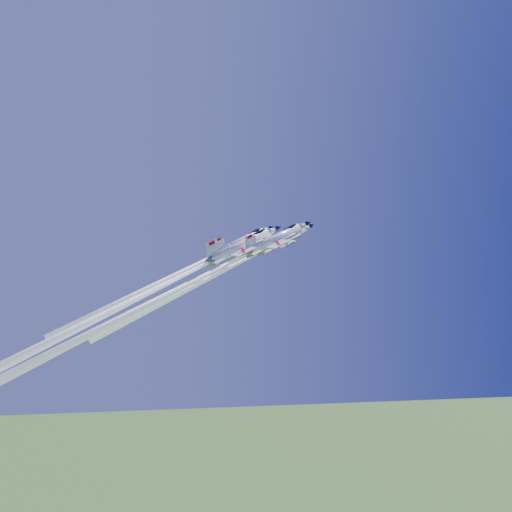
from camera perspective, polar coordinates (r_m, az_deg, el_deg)
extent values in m
cylinder|color=white|center=(123.22, 2.70, 1.59)|extent=(6.71, 5.03, 11.09)
cone|color=white|center=(126.50, 5.11, 2.82)|extent=(2.92, 2.58, 2.94)
cone|color=black|center=(127.30, 5.65, 3.10)|extent=(1.47, 1.30, 1.48)
cone|color=slate|center=(120.46, 0.36, 0.39)|extent=(2.50, 2.31, 2.03)
ellipsoid|color=black|center=(125.15, 4.18, 2.68)|extent=(3.05, 1.73, 2.22)
cube|color=black|center=(124.40, 3.63, 2.52)|extent=(1.07, 0.42, 0.76)
cube|color=white|center=(122.75, 2.31, 1.27)|extent=(5.76, 9.51, 3.24)
cube|color=white|center=(125.30, 3.23, 1.94)|extent=(3.03, 1.73, 1.67)
cube|color=white|center=(123.30, 3.82, 1.90)|extent=(3.03, 1.73, 1.67)
cube|color=white|center=(120.87, 0.72, 0.53)|extent=(3.02, 5.21, 1.72)
cube|color=white|center=(120.60, 0.58, 1.26)|extent=(3.18, 1.28, 3.56)
cube|color=red|center=(120.43, 0.49, 1.87)|extent=(1.25, 0.50, 1.01)
cube|color=black|center=(123.44, 2.83, 1.22)|extent=(8.47, 2.20, 4.54)
sphere|color=white|center=(120.36, 0.27, 0.34)|extent=(1.00, 0.90, 0.96)
cone|color=white|center=(113.60, -7.58, -3.68)|extent=(17.75, 12.14, 34.99)
cylinder|color=white|center=(129.05, -1.46, 1.41)|extent=(6.91, 5.18, 11.42)
cone|color=white|center=(132.01, 1.01, 2.64)|extent=(3.01, 2.66, 3.03)
cone|color=black|center=(132.74, 1.57, 2.92)|extent=(1.52, 1.34, 1.52)
cone|color=slate|center=(126.59, -3.84, 0.23)|extent=(2.57, 2.38, 2.09)
ellipsoid|color=black|center=(130.78, 0.05, 2.49)|extent=(3.14, 1.78, 2.29)
cube|color=black|center=(130.10, -0.51, 2.33)|extent=(1.11, 0.43, 0.78)
cube|color=white|center=(128.63, -1.85, 1.10)|extent=(5.93, 9.79, 3.34)
cube|color=white|center=(131.09, -0.87, 1.76)|extent=(3.12, 1.79, 1.72)
cube|color=white|center=(128.94, -0.36, 1.72)|extent=(3.12, 1.79, 1.72)
cube|color=white|center=(126.95, -3.47, 0.36)|extent=(3.11, 5.37, 1.77)
cube|color=white|center=(126.70, -3.62, 1.08)|extent=(3.28, 1.32, 3.67)
cube|color=red|center=(126.53, -3.72, 1.68)|extent=(1.29, 0.52, 1.04)
cube|color=black|center=(129.25, -1.33, 1.05)|extent=(8.72, 2.27, 4.67)
sphere|color=white|center=(126.50, -3.93, 0.18)|extent=(1.03, 0.92, 0.99)
cone|color=white|center=(120.82, -11.75, -3.70)|extent=(18.16, 12.42, 35.78)
cylinder|color=white|center=(117.61, 1.91, 1.63)|extent=(7.32, 5.49, 12.10)
cone|color=white|center=(121.13, 4.68, 3.04)|extent=(3.19, 2.82, 3.21)
cone|color=black|center=(121.99, 5.30, 3.35)|extent=(1.61, 1.42, 1.61)
cone|color=slate|center=(114.69, -0.79, 0.26)|extent=(2.72, 2.52, 2.21)
ellipsoid|color=black|center=(119.68, 3.61, 2.87)|extent=(3.33, 1.89, 2.42)
cube|color=black|center=(118.87, 2.99, 2.69)|extent=(1.17, 0.46, 0.82)
cube|color=white|center=(117.11, 1.47, 1.27)|extent=(6.29, 10.37, 3.53)
cube|color=white|center=(119.86, 2.53, 2.03)|extent=(3.30, 1.89, 1.82)
cube|color=white|center=(117.66, 3.19, 1.98)|extent=(3.30, 1.89, 1.82)
cube|color=white|center=(115.12, -0.37, 0.41)|extent=(3.30, 5.69, 1.88)
cube|color=white|center=(114.84, -0.53, 1.25)|extent=(3.47, 1.40, 3.89)
cube|color=red|center=(114.65, -0.64, 1.96)|extent=(1.37, 0.55, 1.10)
cube|color=black|center=(117.84, 2.06, 1.21)|extent=(9.24, 2.40, 4.95)
sphere|color=white|center=(114.58, -0.89, 0.20)|extent=(1.10, 0.98, 1.05)
cone|color=white|center=(106.43, -13.27, -6.04)|extent=(24.96, 16.86, 50.20)
cylinder|color=white|center=(116.28, -1.54, 0.95)|extent=(7.99, 5.99, 13.20)
cone|color=white|center=(119.72, 1.62, 2.53)|extent=(3.48, 3.07, 3.50)
cone|color=black|center=(120.59, 2.32, 2.88)|extent=(1.75, 1.55, 1.76)
cone|color=slate|center=(113.52, -4.60, -0.58)|extent=(2.97, 2.74, 2.41)
ellipsoid|color=black|center=(118.28, 0.40, 2.34)|extent=(3.63, 2.06, 2.64)
cube|color=black|center=(117.49, -0.31, 2.13)|extent=(1.28, 0.50, 0.90)
cube|color=white|center=(115.81, -2.04, 0.55)|extent=(6.86, 11.31, 3.85)
cube|color=white|center=(118.64, -0.78, 1.40)|extent=(3.60, 2.06, 1.99)
cube|color=white|center=(116.16, -0.13, 1.34)|extent=(3.60, 2.06, 1.99)
cube|color=white|center=(113.92, -4.13, -0.41)|extent=(3.60, 6.20, 2.05)
cube|color=white|center=(113.61, -4.32, 0.52)|extent=(3.79, 1.52, 4.24)
cube|color=red|center=(113.41, -4.45, 1.29)|extent=(1.49, 0.60, 1.20)
cube|color=black|center=(116.53, -1.36, 0.49)|extent=(10.08, 2.62, 5.40)
sphere|color=white|center=(113.42, -4.72, -0.64)|extent=(1.19, 1.07, 1.15)
cone|color=white|center=(107.15, -17.31, -6.85)|extent=(24.98, 16.94, 49.94)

